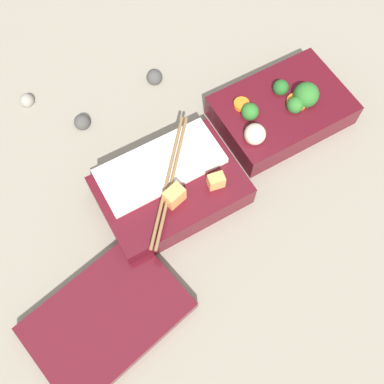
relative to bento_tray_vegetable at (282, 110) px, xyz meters
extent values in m
plane|color=gray|center=(0.13, 0.02, -0.03)|extent=(3.00, 3.00, 0.00)
cube|color=#510F19|center=(0.00, 0.00, 0.00)|extent=(0.22, 0.15, 0.05)
sphere|color=#2D7028|center=(-0.03, 0.01, 0.03)|extent=(0.04, 0.04, 0.04)
sphere|color=#236023|center=(-0.01, -0.03, 0.03)|extent=(0.03, 0.03, 0.03)
sphere|color=#2D7028|center=(0.06, -0.01, 0.03)|extent=(0.03, 0.03, 0.03)
sphere|color=#2D7028|center=(-0.01, 0.01, 0.03)|extent=(0.03, 0.03, 0.03)
cylinder|color=orange|center=(0.06, -0.03, 0.02)|extent=(0.03, 0.03, 0.01)
cylinder|color=orange|center=(-0.02, 0.01, 0.02)|extent=(0.05, 0.05, 0.01)
sphere|color=beige|center=(0.08, 0.03, 0.03)|extent=(0.03, 0.03, 0.03)
cube|color=#510F19|center=(0.24, 0.04, 0.00)|extent=(0.22, 0.15, 0.05)
cube|color=white|center=(0.24, 0.01, 0.02)|extent=(0.19, 0.09, 0.01)
cube|color=#F4A356|center=(0.18, 0.07, 0.03)|extent=(0.03, 0.02, 0.02)
cube|color=#F4A356|center=(0.24, 0.06, 0.03)|extent=(0.03, 0.03, 0.03)
cylinder|color=olive|center=(0.24, 0.04, 0.03)|extent=(0.15, 0.17, 0.01)
cylinder|color=olive|center=(0.23, 0.04, 0.03)|extent=(0.15, 0.17, 0.01)
cube|color=#510F19|center=(0.41, 0.16, -0.02)|extent=(0.24, 0.19, 0.02)
sphere|color=gray|center=(0.37, -0.25, -0.02)|extent=(0.02, 0.02, 0.02)
sphere|color=#474442|center=(0.15, -0.18, -0.02)|extent=(0.03, 0.03, 0.03)
sphere|color=#474442|center=(0.30, -0.16, -0.02)|extent=(0.03, 0.03, 0.03)
camera|label=1|loc=(0.36, 0.32, 0.63)|focal=42.00mm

